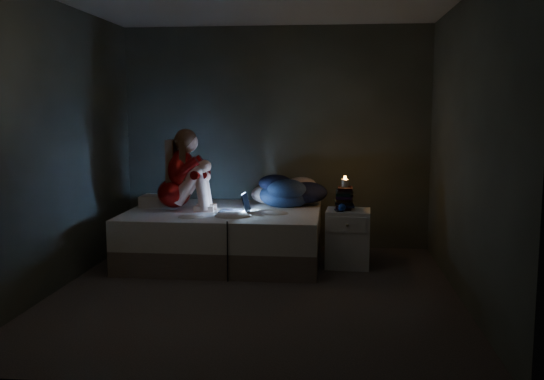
# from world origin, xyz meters

# --- Properties ---
(floor) EXTENTS (3.60, 3.80, 0.02)m
(floor) POSITION_xyz_m (0.00, 0.00, -0.01)
(floor) COLOR #2A2826
(floor) RESTS_ON ground
(wall_back) EXTENTS (3.60, 0.02, 2.60)m
(wall_back) POSITION_xyz_m (0.00, 1.91, 1.30)
(wall_back) COLOR #2E322A
(wall_back) RESTS_ON ground
(wall_front) EXTENTS (3.60, 0.02, 2.60)m
(wall_front) POSITION_xyz_m (0.00, -1.91, 1.30)
(wall_front) COLOR #2E322A
(wall_front) RESTS_ON ground
(wall_left) EXTENTS (0.02, 3.80, 2.60)m
(wall_left) POSITION_xyz_m (-1.81, 0.00, 1.30)
(wall_left) COLOR #2E322A
(wall_left) RESTS_ON ground
(wall_right) EXTENTS (0.02, 3.80, 2.60)m
(wall_right) POSITION_xyz_m (1.81, 0.00, 1.30)
(wall_right) COLOR #2E322A
(wall_right) RESTS_ON ground
(bed) EXTENTS (2.04, 1.53, 0.56)m
(bed) POSITION_xyz_m (-0.48, 1.10, 0.28)
(bed) COLOR beige
(bed) RESTS_ON ground
(pillow) EXTENTS (0.42, 0.30, 0.12)m
(pillow) POSITION_xyz_m (-1.23, 1.28, 0.62)
(pillow) COLOR silver
(pillow) RESTS_ON bed
(woman) EXTENTS (0.56, 0.38, 0.88)m
(woman) POSITION_xyz_m (-1.01, 1.04, 1.00)
(woman) COLOR #860300
(woman) RESTS_ON bed
(laptop) EXTENTS (0.32, 0.24, 0.22)m
(laptop) POSITION_xyz_m (-0.35, 0.96, 0.67)
(laptop) COLOR black
(laptop) RESTS_ON bed
(clothes_pile) EXTENTS (0.67, 0.57, 0.37)m
(clothes_pile) POSITION_xyz_m (0.15, 1.45, 0.75)
(clothes_pile) COLOR #16203F
(clothes_pile) RESTS_ON bed
(nightstand) EXTENTS (0.47, 0.43, 0.60)m
(nightstand) POSITION_xyz_m (0.85, 1.01, 0.30)
(nightstand) COLOR silver
(nightstand) RESTS_ON ground
(book_stack) EXTENTS (0.19, 0.25, 0.24)m
(book_stack) POSITION_xyz_m (0.81, 1.03, 0.72)
(book_stack) COLOR black
(book_stack) RESTS_ON nightstand
(candle) EXTENTS (0.07, 0.07, 0.08)m
(candle) POSITION_xyz_m (0.81, 1.03, 0.88)
(candle) COLOR beige
(candle) RESTS_ON book_stack
(phone) EXTENTS (0.10, 0.15, 0.01)m
(phone) POSITION_xyz_m (0.75, 0.92, 0.61)
(phone) COLOR black
(phone) RESTS_ON nightstand
(blue_orb) EXTENTS (0.08, 0.08, 0.08)m
(blue_orb) POSITION_xyz_m (0.79, 0.90, 0.64)
(blue_orb) COLOR navy
(blue_orb) RESTS_ON nightstand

